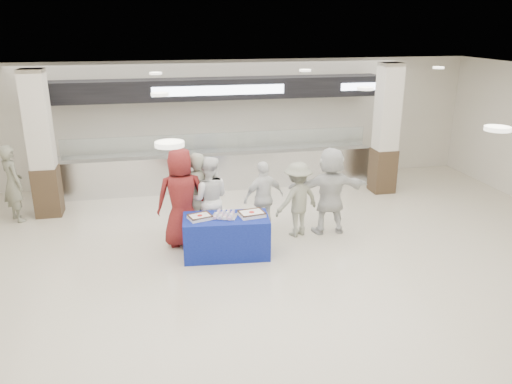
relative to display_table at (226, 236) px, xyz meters
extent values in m
plane|color=beige|center=(0.43, -1.34, -0.38)|extent=(14.00, 14.00, 0.00)
cube|color=silver|center=(0.43, 4.06, 0.08)|extent=(8.00, 0.80, 0.90)
cube|color=silver|center=(0.43, 4.06, 0.55)|extent=(8.00, 0.85, 0.04)
cube|color=white|center=(0.43, 3.76, 0.88)|extent=(7.60, 0.02, 0.50)
cube|color=black|center=(0.43, 4.06, 2.17)|extent=(8.40, 0.70, 0.50)
cube|color=white|center=(0.43, 3.70, 2.17)|extent=(3.20, 0.03, 0.22)
cube|color=white|center=(4.23, 3.70, 2.17)|extent=(1.40, 0.03, 0.18)
cube|color=#382819|center=(-3.57, 2.86, 0.18)|extent=(0.55, 0.55, 1.10)
cube|color=beige|center=(-3.57, 2.86, 1.78)|extent=(0.50, 0.50, 2.10)
cube|color=#382819|center=(4.43, 2.86, 0.18)|extent=(0.55, 0.55, 1.10)
cube|color=beige|center=(4.43, 2.86, 1.78)|extent=(0.50, 0.50, 2.10)
cube|color=navy|center=(0.00, 0.00, 0.00)|extent=(1.61, 0.92, 0.75)
cube|color=white|center=(-0.47, 0.02, 0.41)|extent=(0.46, 0.40, 0.06)
cube|color=#432713|center=(-0.47, 0.02, 0.45)|extent=(0.46, 0.40, 0.02)
cylinder|color=red|center=(-0.47, 0.02, 0.44)|extent=(0.11, 0.11, 0.01)
cube|color=white|center=(0.47, -0.03, 0.41)|extent=(0.49, 0.41, 0.07)
cube|color=#432713|center=(0.47, -0.03, 0.46)|extent=(0.49, 0.41, 0.02)
cylinder|color=red|center=(0.47, -0.03, 0.45)|extent=(0.11, 0.11, 0.01)
cube|color=#A8A8AC|center=(-0.02, 0.03, 0.38)|extent=(0.53, 0.47, 0.02)
imported|color=maroon|center=(-0.75, 0.64, 0.59)|extent=(0.97, 0.65, 1.92)
imported|color=gray|center=(-0.45, 0.81, 0.51)|extent=(0.74, 0.58, 1.78)
imported|color=white|center=(-0.21, 0.79, 0.47)|extent=(0.91, 0.75, 1.70)
imported|color=white|center=(0.91, 0.89, 0.38)|extent=(0.95, 0.60, 1.51)
imported|color=gray|center=(1.53, 0.64, 0.39)|extent=(1.12, 0.89, 1.52)
imported|color=silver|center=(2.22, 0.64, 0.52)|extent=(1.68, 0.59, 1.79)
imported|color=gray|center=(-4.20, 2.65, 0.47)|extent=(0.68, 0.73, 1.68)
camera|label=1|loc=(-1.19, -8.33, 3.73)|focal=35.00mm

